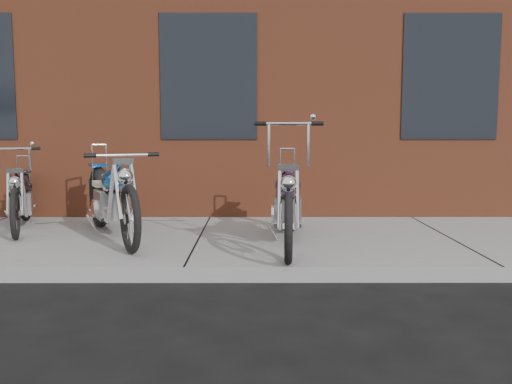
{
  "coord_description": "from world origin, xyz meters",
  "views": [
    {
      "loc": [
        0.66,
        -4.95,
        1.41
      ],
      "look_at": [
        0.68,
        0.8,
        0.77
      ],
      "focal_mm": 38.0,
      "sensor_mm": 36.0,
      "label": 1
    }
  ],
  "objects": [
    {
      "name": "ground",
      "position": [
        0.0,
        0.0,
        0.0
      ],
      "size": [
        120.0,
        120.0,
        0.0
      ],
      "primitive_type": "plane",
      "color": "black",
      "rests_on": "ground"
    },
    {
      "name": "sidewalk",
      "position": [
        0.0,
        1.5,
        0.07
      ],
      "size": [
        22.0,
        3.0,
        0.15
      ],
      "primitive_type": "cube",
      "color": "gray",
      "rests_on": "ground"
    },
    {
      "name": "building_brick",
      "position": [
        0.0,
        8.0,
        4.0
      ],
      "size": [
        22.0,
        10.0,
        8.0
      ],
      "primitive_type": "cube",
      "color": "brown",
      "rests_on": "ground"
    },
    {
      "name": "chopper_purple",
      "position": [
        1.03,
        1.03,
        0.59
      ],
      "size": [
        0.59,
        2.43,
        1.36
      ],
      "rotation": [
        0.0,
        0.0,
        -1.62
      ],
      "color": "black",
      "rests_on": "sidewalk"
    },
    {
      "name": "chopper_blue",
      "position": [
        -1.04,
        1.44,
        0.6
      ],
      "size": [
        1.21,
        2.32,
        1.1
      ],
      "rotation": [
        0.0,
        0.0,
        -1.12
      ],
      "color": "black",
      "rests_on": "sidewalk"
    },
    {
      "name": "chopper_third",
      "position": [
        -2.39,
        2.06,
        0.53
      ],
      "size": [
        0.82,
        2.05,
        1.08
      ],
      "rotation": [
        0.0,
        0.0,
        -1.25
      ],
      "color": "black",
      "rests_on": "sidewalk"
    }
  ]
}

